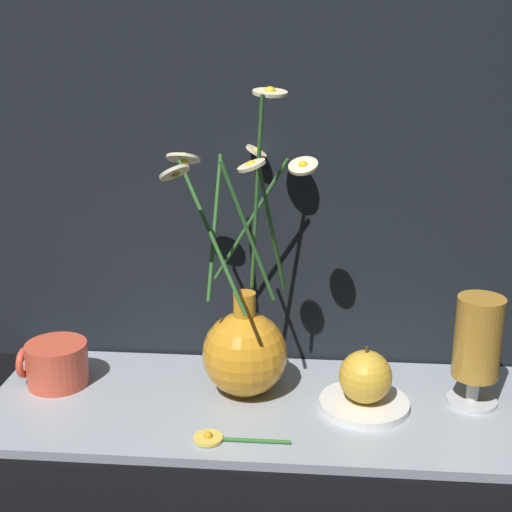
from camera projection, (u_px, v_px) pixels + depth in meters
ground_plane at (262, 411)px, 0.95m from camera, size 6.00×6.00×0.00m
shelf at (262, 407)px, 0.95m from camera, size 0.73×0.27×0.01m
vase_with_flowers at (245, 345)px, 0.95m from camera, size 0.20×0.23×0.41m
yellow_mug at (56, 364)px, 0.99m from camera, size 0.10×0.09×0.06m
tea_glass at (478, 342)px, 0.92m from camera, size 0.07×0.07×0.15m
saucer_plate at (364, 402)px, 0.94m from camera, size 0.12×0.12×0.01m
orange_fruit at (365, 375)px, 0.93m from camera, size 0.07×0.07×0.08m
loose_daisy at (220, 439)px, 0.86m from camera, size 0.12×0.04×0.01m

